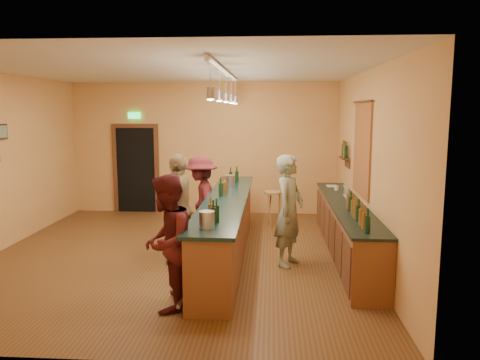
# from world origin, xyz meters

# --- Properties ---
(floor) EXTENTS (7.00, 7.00, 0.00)m
(floor) POSITION_xyz_m (0.00, 0.00, 0.00)
(floor) COLOR #5A3019
(floor) RESTS_ON ground
(ceiling) EXTENTS (6.50, 7.00, 0.02)m
(ceiling) POSITION_xyz_m (0.00, 0.00, 3.20)
(ceiling) COLOR silver
(ceiling) RESTS_ON wall_back
(wall_back) EXTENTS (6.50, 0.02, 3.20)m
(wall_back) POSITION_xyz_m (0.00, 3.50, 1.60)
(wall_back) COLOR #D58C50
(wall_back) RESTS_ON floor
(wall_front) EXTENTS (6.50, 0.02, 3.20)m
(wall_front) POSITION_xyz_m (0.00, -3.50, 1.60)
(wall_front) COLOR #D58C50
(wall_front) RESTS_ON floor
(wall_right) EXTENTS (0.02, 7.00, 3.20)m
(wall_right) POSITION_xyz_m (3.25, 0.00, 1.60)
(wall_right) COLOR #D58C50
(wall_right) RESTS_ON floor
(doorway) EXTENTS (1.15, 0.09, 2.48)m
(doorway) POSITION_xyz_m (-1.70, 3.47, 1.13)
(doorway) COLOR black
(doorway) RESTS_ON wall_back
(tapestry) EXTENTS (0.03, 1.40, 1.60)m
(tapestry) POSITION_xyz_m (3.23, 0.40, 1.85)
(tapestry) COLOR #9A3C1E
(tapestry) RESTS_ON wall_right
(bottle_shelf) EXTENTS (0.17, 0.55, 0.54)m
(bottle_shelf) POSITION_xyz_m (3.17, 1.90, 1.67)
(bottle_shelf) COLOR #4E2717
(bottle_shelf) RESTS_ON wall_right
(back_counter) EXTENTS (0.60, 4.55, 1.27)m
(back_counter) POSITION_xyz_m (2.97, 0.18, 0.49)
(back_counter) COLOR brown
(back_counter) RESTS_ON floor
(tasting_bar) EXTENTS (0.74, 5.10, 1.38)m
(tasting_bar) POSITION_xyz_m (0.89, -0.00, 0.61)
(tasting_bar) COLOR brown
(tasting_bar) RESTS_ON floor
(pendant_track) EXTENTS (0.11, 4.60, 0.50)m
(pendant_track) POSITION_xyz_m (0.89, -0.00, 2.98)
(pendant_track) COLOR silver
(pendant_track) RESTS_ON ceiling
(bartender) EXTENTS (0.67, 0.79, 1.83)m
(bartender) POSITION_xyz_m (1.95, -0.36, 0.91)
(bartender) COLOR gray
(bartender) RESTS_ON floor
(customer_a) EXTENTS (0.72, 0.90, 1.75)m
(customer_a) POSITION_xyz_m (0.34, -2.20, 0.88)
(customer_a) COLOR #59191E
(customer_a) RESTS_ON floor
(customer_b) EXTENTS (0.46, 1.08, 1.83)m
(customer_b) POSITION_xyz_m (0.13, -0.32, 0.91)
(customer_b) COLOR #997A51
(customer_b) RESTS_ON floor
(customer_c) EXTENTS (0.85, 1.21, 1.70)m
(customer_c) POSITION_xyz_m (0.34, 0.70, 0.85)
(customer_c) COLOR #59191E
(customer_c) RESTS_ON floor
(bar_stool) EXTENTS (0.38, 0.38, 0.78)m
(bar_stool) POSITION_xyz_m (1.70, 2.17, 0.64)
(bar_stool) COLOR #AA794C
(bar_stool) RESTS_ON floor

